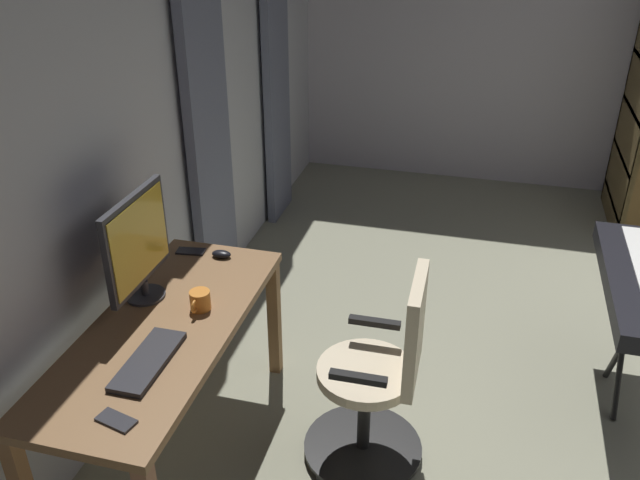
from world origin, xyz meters
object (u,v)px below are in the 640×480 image
at_px(computer_mouse, 221,254).
at_px(piano_keyboard, 640,285).
at_px(cell_phone_face_up, 116,420).
at_px(cell_phone_by_monitor, 191,251).
at_px(mug_tea, 200,301).
at_px(computer_keyboard, 148,361).
at_px(office_chair, 380,381).
at_px(computer_monitor, 138,243).
at_px(desk, 166,344).

height_order(computer_mouse, piano_keyboard, same).
bearing_deg(cell_phone_face_up, computer_mouse, -162.29).
distance_m(cell_phone_by_monitor, mug_tea, 0.53).
bearing_deg(computer_keyboard, cell_phone_by_monitor, -166.11).
bearing_deg(mug_tea, office_chair, 93.74).
bearing_deg(office_chair, computer_monitor, 90.21).
distance_m(desk, office_chair, 0.96).
height_order(office_chair, piano_keyboard, office_chair).
relative_size(computer_keyboard, piano_keyboard, 0.36).
bearing_deg(computer_keyboard, cell_phone_face_up, 7.53).
bearing_deg(computer_monitor, computer_keyboard, 29.26).
bearing_deg(computer_monitor, cell_phone_by_monitor, 176.15).
height_order(desk, computer_keyboard, computer_keyboard).
height_order(mug_tea, piano_keyboard, mug_tea).
xyz_separation_m(desk, computer_keyboard, (0.25, 0.06, 0.11)).
distance_m(computer_keyboard, mug_tea, 0.41).
bearing_deg(cell_phone_by_monitor, piano_keyboard, 89.67).
bearing_deg(piano_keyboard, desk, -65.29).
bearing_deg(office_chair, piano_keyboard, -58.54).
xyz_separation_m(office_chair, computer_mouse, (-0.40, -0.90, 0.30)).
distance_m(computer_monitor, computer_keyboard, 0.56).
height_order(desk, piano_keyboard, piano_keyboard).
bearing_deg(desk, piano_keyboard, 114.26).
distance_m(desk, mug_tea, 0.24).
xyz_separation_m(computer_mouse, piano_keyboard, (-0.31, 2.02, -0.05)).
xyz_separation_m(desk, mug_tea, (-0.16, 0.11, 0.15)).
xyz_separation_m(desk, computer_mouse, (-0.61, 0.02, 0.12)).
bearing_deg(desk, computer_monitor, -135.87).
xyz_separation_m(computer_keyboard, mug_tea, (-0.40, 0.04, 0.03)).
bearing_deg(cell_phone_face_up, piano_keyboard, 141.11).
distance_m(computer_mouse, mug_tea, 0.47).
distance_m(office_chair, cell_phone_face_up, 1.16).
height_order(office_chair, computer_keyboard, office_chair).
bearing_deg(office_chair, cell_phone_by_monitor, 68.04).
bearing_deg(computer_monitor, piano_keyboard, 108.21).
bearing_deg(piano_keyboard, cell_phone_face_up, -52.06).
bearing_deg(computer_mouse, desk, -1.77).
bearing_deg(desk, cell_phone_face_up, 10.34).
relative_size(computer_keyboard, cell_phone_face_up, 2.74).
distance_m(desk, piano_keyboard, 2.24).
bearing_deg(computer_mouse, cell_phone_by_monitor, -93.02).
distance_m(cell_phone_by_monitor, piano_keyboard, 2.21).
relative_size(desk, computer_keyboard, 3.69).
bearing_deg(piano_keyboard, office_chair, -57.25).
xyz_separation_m(office_chair, piano_keyboard, (-0.71, 1.12, 0.25)).
relative_size(office_chair, piano_keyboard, 0.91).
bearing_deg(piano_keyboard, mug_tea, -68.00).
bearing_deg(desk, office_chair, 102.83).
distance_m(mug_tea, piano_keyboard, 2.08).
xyz_separation_m(desk, office_chair, (-0.21, 0.91, -0.18)).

